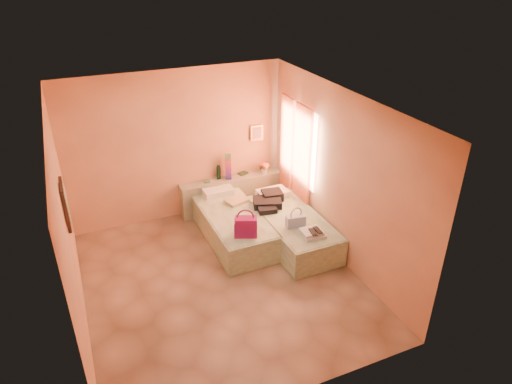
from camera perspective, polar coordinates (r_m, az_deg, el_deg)
ground at (r=7.22m, az=-4.30°, el=-11.04°), size 4.50×4.50×0.00m
room_walls at (r=6.81m, az=-4.80°, el=4.02°), size 4.02×4.51×2.81m
headboard_ledge at (r=8.98m, az=-2.99°, el=-0.09°), size 2.05×0.30×0.65m
bed_left at (r=8.05m, az=-2.84°, el=-4.28°), size 0.92×2.01×0.50m
bed_right at (r=7.99m, az=4.48°, el=-4.62°), size 0.92×2.01×0.50m
water_bottle at (r=8.76m, az=-4.70°, el=2.47°), size 0.10×0.10×0.27m
rainbow_box at (r=8.70m, az=-3.50°, el=3.16°), size 0.14×0.14×0.50m
small_dish at (r=8.70m, az=-6.14°, el=1.34°), size 0.14×0.14×0.03m
green_book at (r=8.97m, az=-1.65°, el=2.35°), size 0.22×0.19×0.03m
flower_vase at (r=8.94m, az=1.05°, el=3.13°), size 0.28×0.28×0.27m
magenta_handbag at (r=7.25m, az=-1.30°, el=-4.31°), size 0.41×0.32×0.34m
khaki_garment at (r=8.25m, az=-2.52°, el=-1.13°), size 0.42×0.37×0.06m
clothes_pile at (r=8.14m, az=1.71°, el=-1.14°), size 0.63×0.63×0.16m
blue_handbag at (r=7.53m, az=4.99°, el=-3.66°), size 0.33×0.18×0.20m
towel_stack at (r=7.35m, az=7.16°, el=-5.13°), size 0.37×0.33×0.10m
sandal_pair at (r=7.29m, az=7.47°, el=-4.90°), size 0.19×0.23×0.02m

